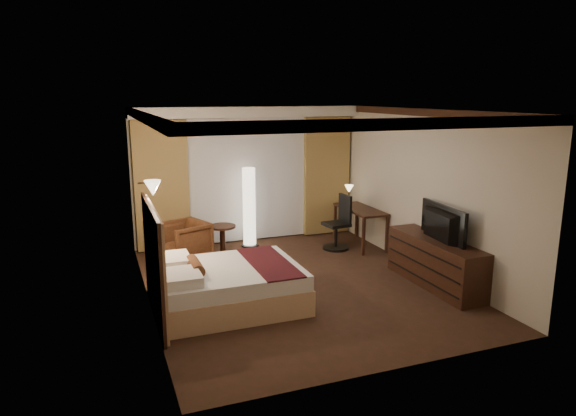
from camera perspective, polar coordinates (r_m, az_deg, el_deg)
name	(u,v)px	position (r m, az deg, el deg)	size (l,w,h in m)	color
floor	(297,284)	(8.17, 1.00, -8.48)	(4.50, 5.50, 0.01)	#312113
ceiling	(298,110)	(7.63, 1.08, 10.82)	(4.50, 5.50, 0.01)	white
back_wall	(247,175)	(10.35, -4.61, 3.72)	(4.50, 0.02, 2.70)	beige
left_wall	(145,212)	(7.28, -15.65, -0.46)	(0.02, 5.50, 2.70)	beige
right_wall	(422,191)	(8.85, 14.70, 1.85)	(0.02, 5.50, 2.70)	beige
crown_molding	(298,114)	(7.63, 1.08, 10.37)	(4.50, 5.50, 0.12)	black
soffit	(249,112)	(9.99, -4.33, 10.62)	(4.50, 0.50, 0.20)	white
curtain_sheer	(248,180)	(10.29, -4.48, 3.11)	(2.48, 0.04, 2.45)	silver
curtain_left_drape	(162,186)	(9.90, -13.87, 2.41)	(1.00, 0.14, 2.45)	#A67E4C
curtain_right_drape	(326,176)	(10.83, 4.30, 3.58)	(1.00, 0.14, 2.45)	#A67E4C
wall_sconce	(153,188)	(7.56, -14.81, 2.16)	(0.24, 0.24, 0.24)	white
bed	(229,286)	(7.33, -6.56, -8.65)	(1.98, 1.54, 0.58)	white
headboard	(154,263)	(7.02, -14.62, -5.96)	(0.12, 1.84, 1.50)	tan
armchair	(184,239)	(9.39, -11.46, -3.41)	(0.76, 0.71, 0.78)	#482615
side_table	(223,240)	(9.65, -7.28, -3.53)	(0.50, 0.50, 0.55)	black
floor_lamp	(249,207)	(9.97, -4.33, 0.09)	(0.33, 0.33, 1.57)	white
desk	(360,227)	(10.19, 7.99, -2.10)	(0.55, 1.30, 0.75)	black
desk_lamp	(349,195)	(10.50, 6.78, 1.42)	(0.18, 0.18, 0.34)	#FFD899
office_chair	(336,222)	(9.87, 5.39, -1.60)	(0.51, 0.51, 1.06)	black
dresser	(435,262)	(8.33, 16.04, -5.82)	(0.50, 1.92, 0.75)	black
television	(436,218)	(8.13, 16.17, -1.06)	(1.18, 0.68, 0.15)	black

